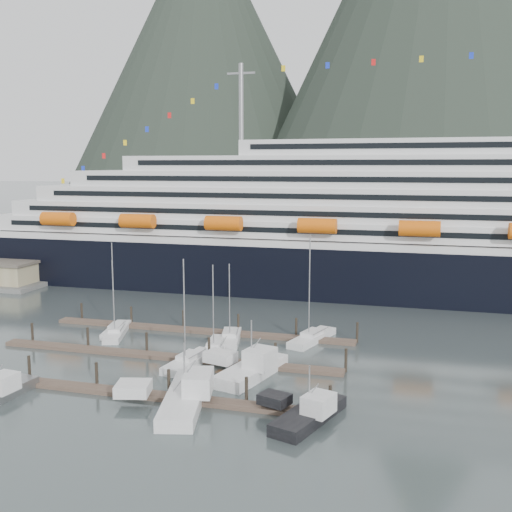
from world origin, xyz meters
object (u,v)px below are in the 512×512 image
object	(u,v)px
sailboat_d	(215,348)
trawler_c	(183,396)
sailboat_c	(189,362)
trawler_d	(308,413)
sailboat_e	(116,330)
sailboat_f	(230,339)
sailboat_g	(312,338)
sailboat_b	(116,333)
cruise_ship	(435,234)
trawler_e	(250,369)

from	to	relation	value
sailboat_d	trawler_c	distance (m)	18.63
sailboat_c	trawler_d	distance (m)	21.81
sailboat_d	sailboat_e	distance (m)	18.33
sailboat_f	trawler_c	distance (m)	23.55
sailboat_e	sailboat_g	size ratio (longest dim) A/B	0.74
sailboat_e	trawler_d	bearing A→B (deg)	-136.55
sailboat_f	trawler_d	world-z (taller)	sailboat_f
sailboat_c	sailboat_e	distance (m)	19.90
sailboat_c	sailboat_f	size ratio (longest dim) A/B	1.20
sailboat_b	sailboat_d	bearing A→B (deg)	-117.94
sailboat_d	sailboat_b	bearing A→B (deg)	70.73
sailboat_f	sailboat_g	distance (m)	11.94
sailboat_f	trawler_c	world-z (taller)	sailboat_f
sailboat_f	sailboat_g	size ratio (longest dim) A/B	0.75
cruise_ship	sailboat_g	distance (m)	44.22
sailboat_b	sailboat_e	distance (m)	1.97
sailboat_c	sailboat_d	bearing A→B (deg)	-1.91
sailboat_g	trawler_e	xyz separation A→B (m)	(-4.57, -16.56, 0.52)
sailboat_f	sailboat_g	bearing A→B (deg)	-86.90
sailboat_f	sailboat_g	world-z (taller)	sailboat_g
sailboat_f	sailboat_d	bearing A→B (deg)	160.53
sailboat_b	sailboat_f	world-z (taller)	sailboat_b
sailboat_d	sailboat_f	size ratio (longest dim) A/B	1.05
sailboat_e	sailboat_g	xyz separation A→B (m)	(29.75, 3.65, 0.04)
cruise_ship	sailboat_c	bearing A→B (deg)	-119.71
trawler_c	trawler_e	xyz separation A→B (m)	(4.56, 10.17, 0.02)
sailboat_c	trawler_d	xyz separation A→B (m)	(17.81, -12.60, 0.40)
sailboat_g	sailboat_e	bearing A→B (deg)	113.81
sailboat_d	sailboat_f	xyz separation A→B (m)	(0.57, 5.03, 0.01)
sailboat_c	sailboat_f	xyz separation A→B (m)	(1.80, 11.48, -0.02)
sailboat_f	trawler_e	distance (m)	14.95
sailboat_d	sailboat_g	world-z (taller)	sailboat_g
sailboat_b	sailboat_d	world-z (taller)	sailboat_b
sailboat_d	cruise_ship	bearing A→B (deg)	-41.17
sailboat_e	trawler_c	distance (m)	30.96
sailboat_e	trawler_e	distance (m)	28.31
cruise_ship	sailboat_d	size ratio (longest dim) A/B	16.54
sailboat_d	sailboat_g	size ratio (longest dim) A/B	0.79
sailboat_d	sailboat_g	xyz separation A→B (m)	(12.04, 8.34, 0.03)
sailboat_b	trawler_d	bearing A→B (deg)	-141.34
cruise_ship	sailboat_e	bearing A→B (deg)	-137.91
cruise_ship	sailboat_d	xyz separation A→B (m)	(-29.45, -47.30, -11.63)
trawler_e	sailboat_f	bearing A→B (deg)	42.09
sailboat_b	sailboat_f	distance (m)	17.47
cruise_ship	trawler_c	size ratio (longest dim) A/B	13.88
sailboat_e	sailboat_d	bearing A→B (deg)	-116.70
sailboat_b	sailboat_f	xyz separation A→B (m)	(17.35, 2.07, -0.01)
sailboat_c	sailboat_d	size ratio (longest dim) A/B	1.14
trawler_d	trawler_e	xyz separation A→B (m)	(-9.11, 10.82, 0.12)
sailboat_e	trawler_c	bearing A→B (deg)	-150.10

